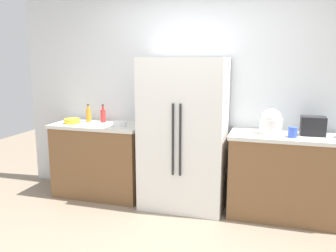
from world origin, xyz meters
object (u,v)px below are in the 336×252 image
object	(u,v)px
bottle_b	(89,115)
bowl_a	(120,124)
refrigerator	(184,134)
toaster	(313,126)
rice_cooker	(271,122)
cup_b	(293,132)
bowl_b	(72,121)
bottle_a	(103,115)

from	to	relation	value
bottle_b	bowl_a	bearing A→B (deg)	-18.28
refrigerator	bowl_a	distance (m)	0.78
toaster	rice_cooker	world-z (taller)	rice_cooker
rice_cooker	cup_b	bearing A→B (deg)	-26.20
bowl_a	bowl_b	bearing A→B (deg)	-179.92
refrigerator	bottle_b	distance (m)	1.30
bottle_a	bowl_b	xyz separation A→B (m)	(-0.33, -0.19, -0.06)
rice_cooker	bowl_b	world-z (taller)	rice_cooker
cup_b	bowl_a	distance (m)	1.94
refrigerator	bottle_a	size ratio (longest dim) A/B	7.57
refrigerator	cup_b	size ratio (longest dim) A/B	16.31
toaster	bottle_b	xyz separation A→B (m)	(-2.66, 0.05, -0.01)
cup_b	bowl_b	distance (m)	2.59
cup_b	bowl_a	world-z (taller)	cup_b
bottle_a	bottle_b	xyz separation A→B (m)	(-0.19, -0.02, 0.00)
toaster	bowl_a	bearing A→B (deg)	-176.80
refrigerator	cup_b	xyz separation A→B (m)	(1.17, -0.09, 0.11)
bottle_b	bowl_b	xyz separation A→B (m)	(-0.14, -0.17, -0.06)
refrigerator	bowl_a	size ratio (longest dim) A/B	10.43
bottle_b	bowl_b	bearing A→B (deg)	-129.37
cup_b	bowl_b	xyz separation A→B (m)	(-2.59, 0.05, -0.02)
refrigerator	toaster	size ratio (longest dim) A/B	6.99
refrigerator	bowl_a	bearing A→B (deg)	-176.80
toaster	bottle_a	bearing A→B (deg)	178.43
toaster	bottle_b	world-z (taller)	bottle_b
bottle_a	toaster	bearing A→B (deg)	-1.57
bottle_a	bottle_b	world-z (taller)	bottle_a
bottle_a	bottle_b	size ratio (longest dim) A/B	1.01
cup_b	bowl_a	size ratio (longest dim) A/B	0.64
rice_cooker	bottle_a	world-z (taller)	rice_cooker
refrigerator	cup_b	distance (m)	1.17
bottle_b	cup_b	distance (m)	2.46
bottle_b	bowl_b	distance (m)	0.23
cup_b	toaster	bearing A→B (deg)	39.10
rice_cooker	bowl_b	size ratio (longest dim) A/B	1.42
bottle_b	bowl_b	size ratio (longest dim) A/B	1.17
rice_cooker	cup_b	world-z (taller)	rice_cooker
rice_cooker	bowl_b	xyz separation A→B (m)	(-2.37, -0.06, -0.09)
toaster	bottle_a	xyz separation A→B (m)	(-2.46, 0.07, -0.01)
cup_b	bowl_a	xyz separation A→B (m)	(-1.94, 0.05, -0.02)
rice_cooker	bowl_a	xyz separation A→B (m)	(-1.73, -0.06, -0.09)
bowl_a	toaster	bearing A→B (deg)	3.20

